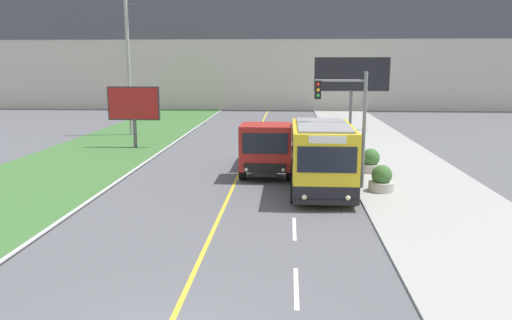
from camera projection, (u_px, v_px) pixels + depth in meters
The scene contains 11 objects.
apartment_block_background at pixel (270, 11), 62.35m from camera, with size 80.00×8.04×24.14m.
city_bus at pixel (322, 159), 21.43m from camera, with size 2.68×5.68×3.05m.
dump_truck at pixel (267, 149), 25.10m from camera, with size 2.57×6.63×2.68m.
utility_pole_far at pixel (128, 62), 38.45m from camera, with size 1.80×0.28×11.32m.
traffic_light_mast at pixel (349, 115), 21.85m from camera, with size 2.28×0.32×5.23m.
billboard_large at pixel (352, 76), 41.55m from camera, with size 6.24×0.24×6.10m.
billboard_small at pixel (134, 105), 33.07m from camera, with size 3.47×0.24×4.09m.
planter_round_near at pixel (382, 180), 21.73m from camera, with size 1.11×1.11×1.16m.
planter_round_second at pixel (370, 162), 25.64m from camera, with size 1.18×1.18×1.20m.
planter_round_third at pixel (358, 149), 29.57m from camera, with size 1.12×1.12×1.15m.
planter_round_far at pixel (351, 139), 33.47m from camera, with size 1.15×1.15×1.19m.
Camera 1 is at (2.50, -8.59, 5.55)m, focal length 35.00 mm.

